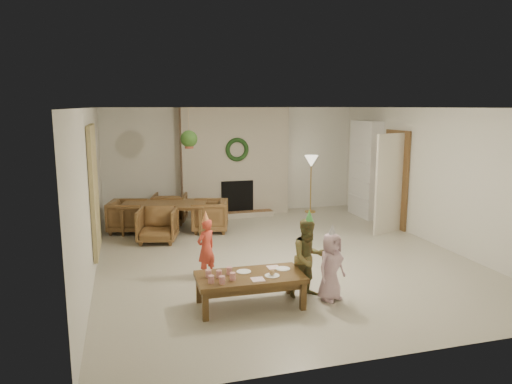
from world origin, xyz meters
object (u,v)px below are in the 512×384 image
object	(u,v)px
dining_table	(164,217)
dining_chair_right	(210,216)
dining_chair_left	(128,216)
child_plaid	(308,258)
child_red	(206,249)
dining_chair_far	(170,208)
coffee_table_top	(250,277)
dining_chair_near	(158,225)
child_pink	(331,267)

from	to	relation	value
dining_table	dining_chair_right	bearing A→B (deg)	0.00
dining_chair_left	child_plaid	xyz separation A→B (m)	(2.29, -4.08, 0.21)
child_red	child_plaid	size ratio (longest dim) A/B	0.84
dining_table	dining_chair_far	bearing A→B (deg)	90.00
dining_chair_right	dining_chair_left	bearing A→B (deg)	-90.00
child_red	child_plaid	bearing A→B (deg)	104.77
dining_chair_left	coffee_table_top	bearing A→B (deg)	-146.53
dining_table	coffee_table_top	size ratio (longest dim) A/B	1.24
dining_chair_near	child_red	world-z (taller)	child_red
dining_chair_far	coffee_table_top	size ratio (longest dim) A/B	0.53
dining_chair_near	child_red	bearing A→B (deg)	-60.96
coffee_table_top	dining_chair_near	bearing A→B (deg)	106.83
dining_chair_far	dining_chair_right	world-z (taller)	same
dining_chair_near	child_plaid	bearing A→B (deg)	-46.92
dining_table	coffee_table_top	world-z (taller)	dining_table
dining_table	child_red	bearing A→B (deg)	-68.17
dining_chair_left	child_pink	xyz separation A→B (m)	(2.54, -4.26, 0.13)
dining_chair_far	dining_table	bearing A→B (deg)	90.00
dining_chair_left	child_plaid	world-z (taller)	child_plaid
dining_table	dining_chair_near	xyz separation A→B (m)	(-0.18, -0.72, 0.03)
child_red	dining_chair_right	bearing A→B (deg)	-134.72
dining_chair_far	coffee_table_top	distance (m)	4.75
dining_chair_near	dining_chair_far	xyz separation A→B (m)	(0.36, 1.43, 0.00)
dining_chair_far	child_pink	world-z (taller)	child_pink
coffee_table_top	child_red	xyz separation A→B (m)	(-0.36, 1.16, 0.06)
child_plaid	child_pink	world-z (taller)	child_plaid
child_red	dining_chair_far	bearing A→B (deg)	-120.33
child_plaid	child_pink	xyz separation A→B (m)	(0.25, -0.18, -0.08)
dining_chair_left	dining_chair_right	bearing A→B (deg)	-90.00
dining_chair_left	dining_chair_right	world-z (taller)	same
child_red	child_pink	size ratio (longest dim) A/B	0.99
dining_chair_near	child_red	xyz separation A→B (m)	(0.56, -2.12, 0.12)
dining_table	coffee_table_top	distance (m)	4.07
child_pink	dining_chair_left	bearing A→B (deg)	95.52
dining_chair_right	child_pink	size ratio (longest dim) A/B	0.79
dining_table	child_pink	bearing A→B (deg)	-51.74
dining_chair_near	coffee_table_top	distance (m)	3.41
coffee_table_top	dining_chair_right	bearing A→B (deg)	88.75
dining_chair_near	dining_chair_left	world-z (taller)	same
dining_chair_right	child_red	distance (m)	2.66
dining_chair_near	dining_chair_right	distance (m)	1.18
dining_chair_right	child_red	world-z (taller)	child_red
child_red	coffee_table_top	bearing A→B (deg)	73.87
child_red	child_pink	world-z (taller)	child_pink
dining_chair_left	child_pink	bearing A→B (deg)	-135.01
dining_chair_far	child_pink	bearing A→B (deg)	123.08
dining_chair_far	child_pink	xyz separation A→B (m)	(1.64, -4.80, 0.13)
dining_chair_right	coffee_table_top	distance (m)	3.77
dining_chair_near	child_plaid	size ratio (longest dim) A/B	0.67
dining_table	dining_chair_left	size ratio (longest dim) A/B	2.34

